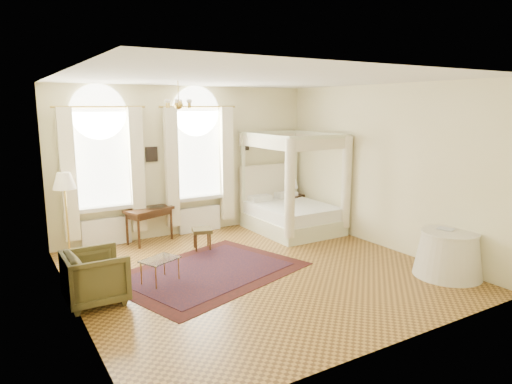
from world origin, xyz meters
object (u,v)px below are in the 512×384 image
Objects in this scene: canopy_bed at (292,209)px; writing_desk at (149,213)px; nightstand at (293,207)px; side_table at (448,254)px; armchair at (96,277)px; coffee_table at (160,261)px; stool at (202,232)px; floor_lamp at (64,185)px.

canopy_bed reaches higher than writing_desk.
side_table is at bearing -90.00° from nightstand.
armchair is 1.21× the size of coffee_table.
nightstand is 0.92× the size of coffee_table.
stool is at bearing -175.14° from canopy_bed.
stool is at bearing -57.91° from armchair.
armchair is 0.76× the size of side_table.
writing_desk is at bearing -33.28° from armchair.
side_table is at bearing -110.59° from armchair.
nightstand is 4.54m from side_table.
writing_desk is 3.07m from armchair.
floor_lamp is (-1.65, -0.21, 0.78)m from writing_desk.
armchair is at bearing -90.00° from floor_lamp.
floor_lamp is (-4.79, 0.62, 0.90)m from canopy_bed.
nightstand is 0.76× the size of armchair.
writing_desk is 1.84m from floor_lamp.
writing_desk reaches higher than nightstand.
armchair reaches higher than coffee_table.
coffee_table is 4.87m from side_table.
canopy_bed is 3.19× the size of coffee_table.
nightstand is at bearing 0.00° from writing_desk.
stool is 0.54× the size of armchair.
canopy_bed is 3.47× the size of nightstand.
coffee_table is 2.58m from floor_lamp.
armchair reaches higher than writing_desk.
stool is at bearing 43.85° from coffee_table.
armchair is at bearing -147.40° from stool.
floor_lamp is 1.45× the size of side_table.
floor_lamp is at bearing 116.99° from coffee_table.
armchair is (-5.40, -2.57, 0.07)m from nightstand.
canopy_bed is 2.40m from stool.
side_table is (4.33, -2.23, 0.02)m from coffee_table.
armchair is (-1.65, -2.57, -0.24)m from writing_desk.
canopy_bed is 4.01m from coffee_table.
nightstand is 0.57× the size of side_table.
canopy_bed is 4.90× the size of stool.
canopy_bed is 3.24m from writing_desk.
floor_lamp is (-1.07, 2.10, 1.05)m from coffee_table.
writing_desk reaches higher than coffee_table.
stool is (-2.38, -0.20, -0.16)m from canopy_bed.
nightstand is 0.39× the size of floor_lamp.
side_table reaches higher than coffee_table.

